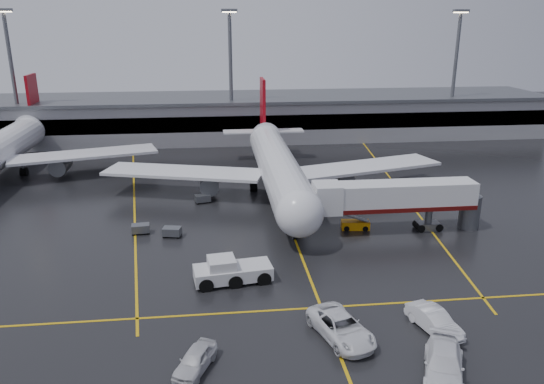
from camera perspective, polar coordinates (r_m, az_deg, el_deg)
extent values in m
plane|color=black|center=(65.88, 1.53, -2.71)|extent=(220.00, 220.00, 0.00)
cube|color=gold|center=(65.87, 1.53, -2.70)|extent=(0.25, 90.00, 0.02)
cube|color=gold|center=(46.28, 5.38, -12.38)|extent=(60.00, 0.25, 0.02)
cube|color=gold|center=(75.57, -14.75, -0.53)|extent=(9.99, 69.35, 0.02)
cube|color=gold|center=(79.33, 13.50, 0.46)|extent=(7.57, 69.64, 0.02)
cube|color=gray|center=(111.00, -1.89, 8.07)|extent=(120.00, 18.00, 8.00)
cube|color=black|center=(102.28, -1.49, 7.49)|extent=(120.00, 0.40, 3.00)
cube|color=#595B60|center=(110.33, -1.92, 10.27)|extent=(122.00, 19.00, 0.60)
cylinder|color=#595B60|center=(109.71, -26.24, 10.62)|extent=(0.70, 0.70, 25.00)
cube|color=#595B60|center=(109.17, -27.20, 17.20)|extent=(3.00, 1.20, 0.50)
cube|color=#FFE5B2|center=(109.16, -27.18, 17.04)|extent=(2.60, 0.90, 0.20)
cylinder|color=#595B60|center=(103.58, -4.49, 12.05)|extent=(0.70, 0.70, 25.00)
cube|color=#595B60|center=(103.01, -4.67, 19.09)|extent=(3.00, 1.20, 0.50)
cube|color=#FFE5B2|center=(103.01, -4.67, 18.92)|extent=(2.60, 0.90, 0.20)
cylinder|color=#595B60|center=(114.39, 19.17, 11.70)|extent=(0.70, 0.70, 25.00)
cube|color=#595B60|center=(113.87, 19.86, 18.04)|extent=(3.00, 1.20, 0.50)
cube|color=#FFE5B2|center=(113.87, 19.85, 17.89)|extent=(2.60, 0.90, 0.20)
cylinder|color=silver|center=(72.10, 0.69, 2.67)|extent=(5.20, 36.00, 5.20)
sphere|color=silver|center=(55.15, 3.00, -2.31)|extent=(5.20, 5.20, 5.20)
cone|color=silver|center=(92.26, -0.94, 6.50)|extent=(4.94, 8.00, 4.94)
cube|color=#9A0611|center=(92.38, -1.01, 9.61)|extent=(0.50, 5.50, 8.50)
cube|color=silver|center=(92.22, -0.94, 6.62)|extent=(14.00, 3.00, 0.25)
cube|color=silver|center=(73.85, -9.58, 2.15)|extent=(22.80, 11.83, 0.40)
cube|color=silver|center=(76.84, 10.17, 2.74)|extent=(22.80, 11.83, 0.40)
cylinder|color=#595B60|center=(73.16, -6.82, 0.98)|extent=(2.60, 4.50, 2.60)
cylinder|color=#595B60|center=(75.38, 7.77, 1.46)|extent=(2.60, 4.50, 2.60)
cylinder|color=#595B60|center=(59.07, 2.48, -4.20)|extent=(0.56, 0.56, 2.00)
cylinder|color=#595B60|center=(75.56, -2.01, 0.87)|extent=(0.56, 0.56, 2.00)
cylinder|color=#595B60|center=(76.29, 2.78, 1.03)|extent=(0.56, 0.56, 2.00)
cylinder|color=black|center=(59.28, 2.47, -4.70)|extent=(0.40, 1.10, 1.10)
cylinder|color=black|center=(75.70, -2.01, 0.54)|extent=(1.00, 1.40, 1.40)
cylinder|color=black|center=(76.43, 2.78, 0.71)|extent=(1.00, 1.40, 1.40)
cone|color=silver|center=(108.86, -24.35, 6.70)|extent=(4.94, 8.00, 4.94)
cube|color=#9A0611|center=(109.07, -24.53, 9.32)|extent=(0.50, 5.50, 8.50)
cube|color=silver|center=(108.83, -24.37, 6.80)|extent=(14.00, 3.00, 0.25)
cube|color=silver|center=(87.72, -19.72, 3.88)|extent=(22.80, 11.83, 0.40)
cylinder|color=#595B60|center=(87.99, -21.98, 2.71)|extent=(2.60, 4.50, 2.60)
cylinder|color=#595B60|center=(91.97, -25.37, 2.25)|extent=(0.56, 0.56, 2.00)
cylinder|color=black|center=(92.08, -25.33, 1.99)|extent=(1.00, 1.40, 1.40)
cube|color=silver|center=(61.72, 13.46, -0.34)|extent=(18.00, 3.20, 3.00)
cube|color=#4B0908|center=(62.13, 13.37, -1.48)|extent=(18.00, 3.30, 0.50)
cube|color=silver|center=(59.48, 6.00, -0.63)|extent=(3.00, 3.40, 3.30)
cylinder|color=#595B60|center=(64.11, 16.64, -2.67)|extent=(0.80, 0.80, 3.00)
cube|color=#595B60|center=(64.47, 16.55, -3.54)|extent=(2.60, 1.60, 0.90)
cylinder|color=#595B60|center=(66.03, 20.68, -2.03)|extent=(2.40, 2.40, 4.00)
cylinder|color=black|center=(64.06, 15.65, -3.60)|extent=(0.90, 1.80, 0.90)
cylinder|color=black|center=(64.90, 17.45, -3.48)|extent=(0.90, 1.80, 0.90)
cube|color=silver|center=(49.98, -4.27, -8.70)|extent=(7.56, 3.81, 1.24)
cube|color=silver|center=(49.38, -5.50, -7.74)|extent=(2.78, 2.78, 1.03)
cube|color=black|center=(49.38, -5.50, -7.74)|extent=(2.51, 2.51, 0.93)
cylinder|color=black|center=(49.83, -7.35, -9.36)|extent=(1.74, 3.25, 1.35)
cylinder|color=black|center=(50.14, -4.26, -9.06)|extent=(1.74, 3.25, 1.35)
cylinder|color=black|center=(50.60, -1.23, -8.75)|extent=(1.74, 3.25, 1.35)
cube|color=orange|center=(62.72, 9.04, -3.55)|extent=(3.42, 1.77, 1.00)
cube|color=#595B60|center=(62.38, 9.08, -2.73)|extent=(3.24, 1.21, 1.14)
cylinder|color=black|center=(62.65, 8.04, -3.75)|extent=(0.83, 1.62, 0.64)
cylinder|color=black|center=(62.97, 10.02, -3.74)|extent=(0.83, 1.62, 0.64)
imported|color=white|center=(42.12, 7.53, -14.37)|extent=(4.98, 7.34, 1.87)
imported|color=white|center=(39.80, 18.16, -17.38)|extent=(4.96, 6.93, 1.86)
imported|color=silver|center=(44.57, 17.19, -13.20)|extent=(3.30, 5.63, 1.75)
imported|color=silver|center=(39.05, -8.34, -17.60)|extent=(3.53, 4.91, 1.55)
cube|color=#595B60|center=(60.82, -10.82, -4.21)|extent=(2.22, 1.68, 0.90)
cylinder|color=black|center=(60.77, -11.64, -4.76)|extent=(0.40, 0.20, 0.40)
cylinder|color=black|center=(60.34, -10.18, -4.84)|extent=(0.40, 0.20, 0.40)
cylinder|color=black|center=(61.65, -11.38, -4.40)|extent=(0.40, 0.20, 0.40)
cylinder|color=black|center=(61.23, -9.94, -4.48)|extent=(0.40, 0.20, 0.40)
cube|color=#595B60|center=(62.47, -14.09, -3.83)|extent=(2.12, 1.49, 0.90)
cylinder|color=black|center=(62.23, -14.80, -4.45)|extent=(0.40, 0.20, 0.40)
cylinder|color=black|center=(62.15, -13.33, -4.36)|extent=(0.40, 0.20, 0.40)
cylinder|color=black|center=(63.15, -14.77, -4.10)|extent=(0.40, 0.20, 0.40)
cylinder|color=black|center=(63.07, -13.32, -4.01)|extent=(0.40, 0.20, 0.40)
cube|color=#595B60|center=(71.31, -7.53, -0.65)|extent=(2.25, 1.74, 0.90)
cylinder|color=black|center=(70.85, -8.05, -1.20)|extent=(0.40, 0.20, 0.40)
cylinder|color=black|center=(71.17, -6.80, -1.06)|extent=(0.40, 0.20, 0.40)
cylinder|color=black|center=(71.77, -8.23, -0.95)|extent=(0.40, 0.20, 0.40)
cylinder|color=black|center=(72.09, -6.98, -0.81)|extent=(0.40, 0.20, 0.40)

